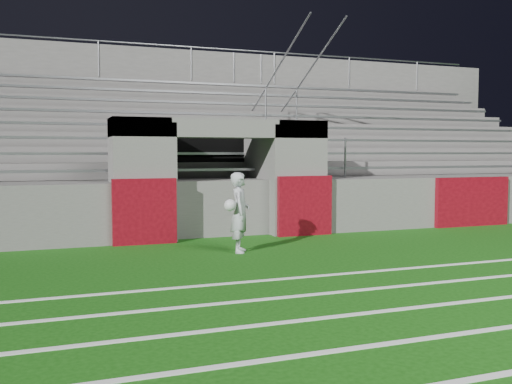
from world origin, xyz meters
name	(u,v)px	position (x,y,z in m)	size (l,w,h in m)	color
ground	(282,265)	(0.00, 0.00, 0.00)	(90.00, 90.00, 0.00)	#124A0C
field_markings	(512,373)	(0.00, -5.00, 0.01)	(28.00, 8.09, 0.01)	white
stadium_structure	(177,165)	(0.00, 7.97, 1.49)	(26.00, 8.48, 5.42)	#5D5B58
goalkeeper_with_ball	(240,212)	(-0.28, 1.39, 0.76)	(0.62, 0.64, 1.51)	#B1B5BB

